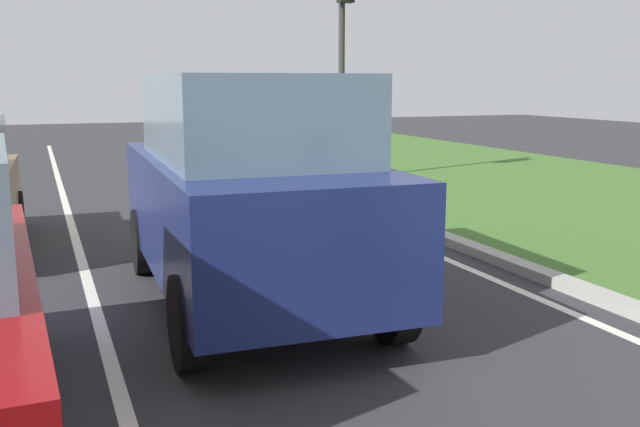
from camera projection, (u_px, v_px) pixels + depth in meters
name	position (u px, v px, depth m)	size (l,w,h in m)	color
ground_plane	(122.00, 230.00, 10.90)	(60.00, 60.00, 0.00)	#2D2D30
lane_line_center	(74.00, 233.00, 10.65)	(0.12, 32.00, 0.01)	silver
lane_line_right_edge	(341.00, 214.00, 12.21)	(0.12, 32.00, 0.01)	silver
grass_verge_right	(572.00, 196.00, 13.98)	(9.00, 48.00, 0.06)	#3D6628
curb_right	(367.00, 209.00, 12.38)	(0.24, 48.00, 0.12)	#9E9B93
car_suv_ahead	(248.00, 190.00, 7.09)	(2.08, 4.56, 2.28)	navy
traffic_light_near_right	(344.00, 26.00, 15.46)	(0.32, 0.50, 4.99)	#2D2D2D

